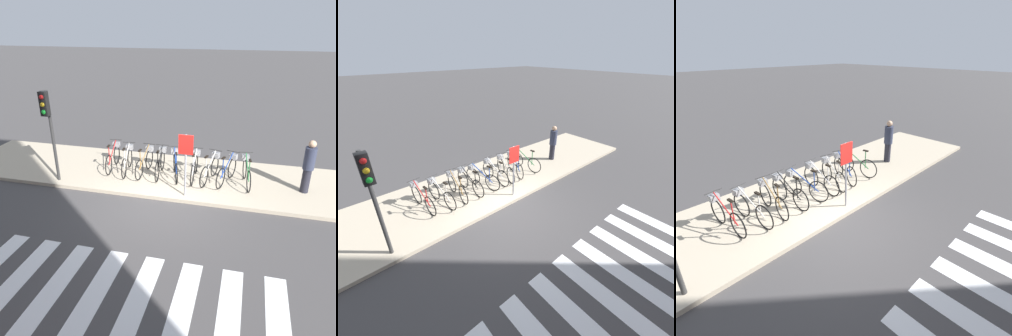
# 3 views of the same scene
# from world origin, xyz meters

# --- Properties ---
(ground_plane) EXTENTS (120.00, 120.00, 0.00)m
(ground_plane) POSITION_xyz_m (0.00, 0.00, 0.00)
(ground_plane) COLOR #423F3F
(sidewalk) EXTENTS (16.31, 3.49, 0.12)m
(sidewalk) POSITION_xyz_m (0.00, 1.74, 0.06)
(sidewalk) COLOR #B7A88E
(sidewalk) RESTS_ON ground_plane
(parked_bicycle_0) EXTENTS (0.46, 1.69, 1.04)m
(parked_bicycle_0) POSITION_xyz_m (-2.40, 1.73, 0.57)
(parked_bicycle_0) COLOR black
(parked_bicycle_0) RESTS_ON sidewalk
(parked_bicycle_1) EXTENTS (0.46, 1.69, 1.04)m
(parked_bicycle_1) POSITION_xyz_m (-1.80, 1.58, 0.57)
(parked_bicycle_1) COLOR black
(parked_bicycle_1) RESTS_ON sidewalk
(parked_bicycle_2) EXTENTS (0.46, 1.70, 1.04)m
(parked_bicycle_2) POSITION_xyz_m (-1.14, 1.60, 0.57)
(parked_bicycle_2) COLOR black
(parked_bicycle_2) RESTS_ON sidewalk
(parked_bicycle_3) EXTENTS (0.46, 1.70, 1.04)m
(parked_bicycle_3) POSITION_xyz_m (-0.59, 1.61, 0.57)
(parked_bicycle_3) COLOR black
(parked_bicycle_3) RESTS_ON sidewalk
(parked_bicycle_4) EXTENTS (0.63, 1.64, 1.04)m
(parked_bicycle_4) POSITION_xyz_m (-0.05, 1.59, 0.57)
(parked_bicycle_4) COLOR black
(parked_bicycle_4) RESTS_ON sidewalk
(parked_bicycle_5) EXTENTS (0.46, 1.70, 1.04)m
(parked_bicycle_5) POSITION_xyz_m (0.63, 1.61, 0.57)
(parked_bicycle_5) COLOR black
(parked_bicycle_5) RESTS_ON sidewalk
(parked_bicycle_6) EXTENTS (0.57, 1.66, 1.04)m
(parked_bicycle_6) POSITION_xyz_m (1.18, 1.56, 0.57)
(parked_bicycle_6) COLOR black
(parked_bicycle_6) RESTS_ON sidewalk
(parked_bicycle_7) EXTENTS (0.65, 1.63, 1.04)m
(parked_bicycle_7) POSITION_xyz_m (1.75, 1.58, 0.57)
(parked_bicycle_7) COLOR black
(parked_bicycle_7) RESTS_ON sidewalk
(parked_bicycle_8) EXTENTS (0.46, 1.68, 1.04)m
(parked_bicycle_8) POSITION_xyz_m (2.36, 1.60, 0.57)
(parked_bicycle_8) COLOR black
(parked_bicycle_8) RESTS_ON sidewalk
(pedestrian) EXTENTS (0.34, 0.34, 1.73)m
(pedestrian) POSITION_xyz_m (4.20, 1.45, 1.03)
(pedestrian) COLOR #23232D
(pedestrian) RESTS_ON sidewalk
(sign_post) EXTENTS (0.44, 0.07, 1.99)m
(sign_post) POSITION_xyz_m (0.56, 0.29, 1.48)
(sign_post) COLOR #99999E
(sign_post) RESTS_ON sidewalk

